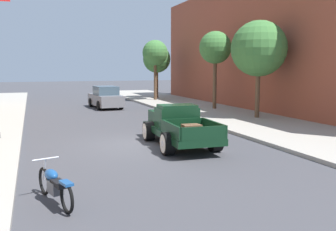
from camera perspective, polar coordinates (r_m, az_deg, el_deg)
ground_plane at (r=14.87m, az=-4.05°, el=-4.41°), size 140.00×140.00×0.00m
sidewalk_right at (r=18.21m, az=18.46°, el=-2.35°), size 5.50×64.00×0.15m
building_right_storefront at (r=30.77m, az=20.80°, el=9.86°), size 12.00×28.00×9.23m
hotrod_truck_dark_green at (r=14.67m, az=1.47°, el=-1.55°), size 2.36×5.01×1.58m
motorcycle_parked at (r=8.81m, az=-17.00°, el=-10.05°), size 0.80×2.06×0.93m
car_background_grey at (r=28.36m, az=-9.55°, el=2.70°), size 2.11×4.42×1.65m
street_tree_nearest at (r=22.04m, az=13.76°, el=9.90°), size 3.18×3.18×5.54m
street_tree_second at (r=26.43m, az=7.26°, el=10.20°), size 2.25×2.25×5.38m
street_tree_third at (r=33.41m, az=-1.98°, el=9.51°), size 2.25×2.25×5.30m
street_tree_farthest at (r=35.96m, az=-1.73°, el=8.63°), size 2.63×2.63×5.01m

